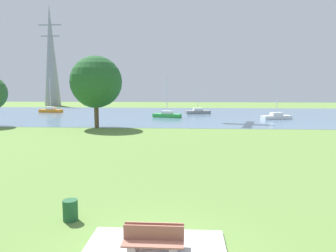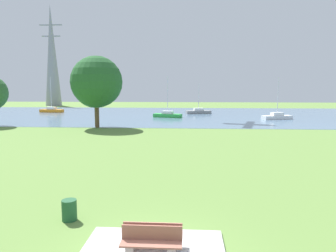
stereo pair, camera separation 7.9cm
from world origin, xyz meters
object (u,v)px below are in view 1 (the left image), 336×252
at_px(sailboat_green, 167,115).
at_px(tree_west_near, 95,85).
at_px(bench_facing_inland, 153,245).
at_px(sailboat_gray, 198,111).
at_px(bench_facing_water, 155,236).
at_px(sailboat_orange, 51,110).
at_px(tree_west_far, 96,82).
at_px(electricity_pylon, 51,56).
at_px(litter_bin, 70,210).
at_px(sailboat_white, 276,117).

bearing_deg(sailboat_green, tree_west_near, -120.07).
height_order(bench_facing_inland, sailboat_green, sailboat_green).
relative_size(sailboat_gray, sailboat_green, 0.84).
distance_m(bench_facing_inland, sailboat_green, 44.89).
distance_m(bench_facing_water, tree_west_near, 32.46).
bearing_deg(sailboat_orange, bench_facing_inland, -63.42).
distance_m(bench_facing_water, sailboat_orange, 60.26).
xyz_separation_m(bench_facing_water, tree_west_near, (-10.76, 30.24, 4.88)).
height_order(bench_facing_water, sailboat_green, sailboat_green).
bearing_deg(sailboat_gray, sailboat_orange, 177.13).
distance_m(tree_west_near, tree_west_far, 0.58).
bearing_deg(tree_west_near, bench_facing_water, -70.41).
height_order(tree_west_far, electricity_pylon, electricity_pylon).
height_order(bench_facing_water, litter_bin, bench_facing_water).
height_order(sailboat_gray, tree_west_far, tree_west_far).
bearing_deg(tree_west_near, sailboat_orange, 124.88).
xyz_separation_m(bench_facing_inland, electricity_pylon, (-37.19, 78.37, 13.39)).
distance_m(bench_facing_inland, sailboat_orange, 60.74).
bearing_deg(bench_facing_inland, bench_facing_water, 90.00).
xyz_separation_m(bench_facing_inland, litter_bin, (-3.45, 2.59, -0.07)).
bearing_deg(bench_facing_water, tree_west_near, 109.59).
distance_m(sailboat_green, tree_west_near, 16.94).
bearing_deg(sailboat_orange, sailboat_white, -15.50).
bearing_deg(tree_west_near, electricity_pylon, 119.04).
height_order(bench_facing_inland, sailboat_orange, sailboat_orange).
xyz_separation_m(sailboat_gray, sailboat_orange, (-30.01, 1.51, 0.01)).
bearing_deg(sailboat_orange, sailboat_green, -21.19).
xyz_separation_m(sailboat_green, tree_west_near, (-8.13, -14.04, 4.88)).
bearing_deg(electricity_pylon, bench_facing_water, -64.46).
bearing_deg(sailboat_gray, bench_facing_inland, -93.07).
height_order(litter_bin, electricity_pylon, electricity_pylon).
height_order(sailboat_orange, tree_west_near, tree_west_near).
relative_size(sailboat_white, sailboat_green, 0.95).
bearing_deg(sailboat_orange, tree_west_far, -55.14).
bearing_deg(bench_facing_water, sailboat_gray, 86.90).
relative_size(sailboat_white, sailboat_orange, 0.92).
height_order(litter_bin, tree_west_near, tree_west_near).
bearing_deg(tree_west_near, sailboat_green, 59.93).
bearing_deg(sailboat_orange, sailboat_gray, -2.87).
bearing_deg(sailboat_white, tree_west_far, -154.52).
bearing_deg(bench_facing_water, sailboat_green, 93.40).
xyz_separation_m(sailboat_white, tree_west_near, (-25.79, -11.84, 4.89)).
bearing_deg(tree_west_far, bench_facing_water, -70.59).
height_order(sailboat_white, electricity_pylon, electricity_pylon).
height_order(sailboat_orange, tree_west_far, tree_west_far).
bearing_deg(sailboat_white, sailboat_green, 172.91).
relative_size(bench_facing_inland, tree_west_far, 0.20).
relative_size(tree_west_far, electricity_pylon, 0.32).
bearing_deg(electricity_pylon, sailboat_orange, -67.39).
relative_size(sailboat_orange, tree_west_near, 0.87).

